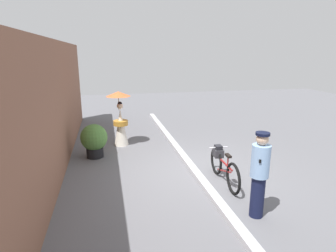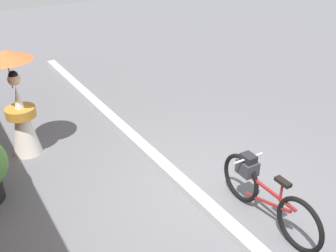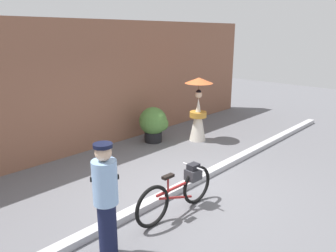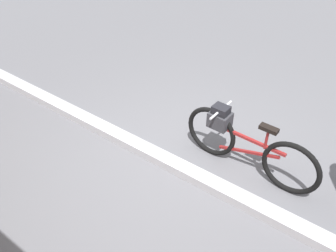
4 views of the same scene
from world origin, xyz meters
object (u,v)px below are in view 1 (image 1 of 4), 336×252
at_px(bicycle_near_officer, 223,165).
at_px(person_officer, 259,173).
at_px(potted_plant_by_door, 95,139).
at_px(person_with_parasol, 120,119).

xyz_separation_m(bicycle_near_officer, person_officer, (-1.55, -0.03, 0.47)).
distance_m(bicycle_near_officer, potted_plant_by_door, 3.92).
bearing_deg(bicycle_near_officer, potted_plant_by_door, 51.97).
xyz_separation_m(person_with_parasol, potted_plant_by_door, (-0.97, 0.83, -0.37)).
bearing_deg(person_with_parasol, person_officer, -155.13).
bearing_deg(person_officer, bicycle_near_officer, 1.22).
height_order(bicycle_near_officer, person_with_parasol, person_with_parasol).
xyz_separation_m(bicycle_near_officer, potted_plant_by_door, (2.41, 3.08, 0.13)).
distance_m(person_officer, potted_plant_by_door, 5.05).
bearing_deg(bicycle_near_officer, person_officer, -178.78).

